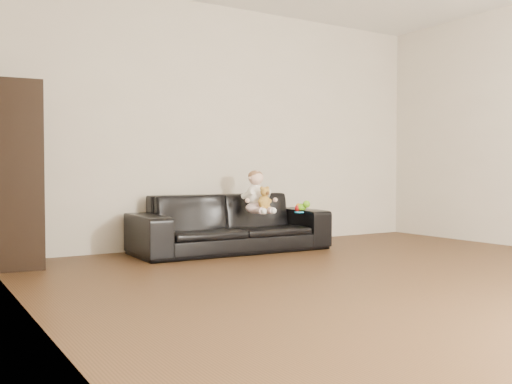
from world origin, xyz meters
TOP-DOWN VIEW (x-y plane):
  - floor at (0.00, 0.00)m, footprint 5.50×5.50m
  - wall_back at (0.00, 2.75)m, footprint 5.00×0.00m
  - wall_left at (-2.50, 0.00)m, footprint 0.00×5.50m
  - sofa at (-0.31, 2.25)m, footprint 1.99×0.82m
  - cabinet at (-2.29, 2.35)m, footprint 0.45×0.57m
  - shelf_item at (-2.27, 2.35)m, footprint 0.21×0.27m
  - baby at (-0.06, 2.14)m, footprint 0.31×0.38m
  - teddy_bear at (-0.05, 2.01)m, footprint 0.14×0.14m
  - toy_green at (0.49, 2.15)m, footprint 0.12×0.14m
  - toy_rattle at (0.46, 2.15)m, footprint 0.08×0.08m
  - toy_blue_disc at (0.38, 2.03)m, footprint 0.12×0.12m

SIDE VIEW (x-z plane):
  - floor at x=0.00m, z-range 0.00..0.00m
  - sofa at x=-0.31m, z-range 0.00..0.57m
  - toy_blue_disc at x=0.38m, z-range 0.38..0.39m
  - toy_rattle at x=0.46m, z-range 0.38..0.46m
  - toy_green at x=0.49m, z-range 0.38..0.47m
  - teddy_bear at x=-0.05m, z-range 0.42..0.65m
  - baby at x=-0.06m, z-range 0.35..0.79m
  - cabinet at x=-2.29m, z-range 0.00..1.55m
  - shelf_item at x=-2.27m, z-range 0.98..1.26m
  - wall_back at x=0.00m, z-range -1.20..3.80m
  - wall_left at x=-2.50m, z-range -1.45..4.05m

